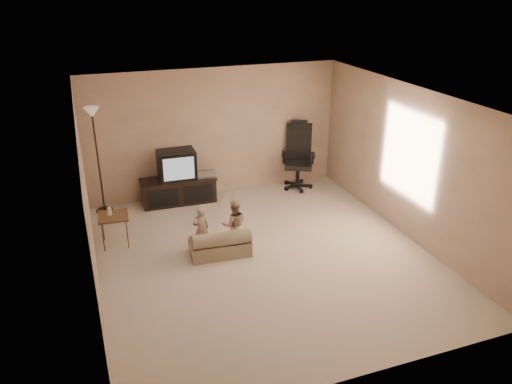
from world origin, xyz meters
TOP-DOWN VIEW (x-y plane):
  - floor at (0.00, 0.00)m, footprint 5.50×5.50m
  - room_shell at (0.00, 0.00)m, footprint 5.50×5.50m
  - tv_stand at (-0.83, 2.49)m, footprint 1.47×0.59m
  - office_chair at (1.66, 2.43)m, footprint 0.83×0.85m
  - side_table at (-2.15, 1.20)m, footprint 0.50×0.50m
  - floor_lamp at (-2.23, 2.55)m, footprint 0.31×0.31m
  - child_sofa at (-0.63, 0.28)m, footprint 0.97×0.59m
  - toddler_left at (-0.87, 0.51)m, footprint 0.32×0.26m
  - toddler_right at (-0.36, 0.40)m, footprint 0.44×0.29m

SIDE VIEW (x-z plane):
  - floor at x=0.00m, z-range 0.00..0.00m
  - child_sofa at x=-0.63m, z-range -0.04..0.41m
  - toddler_left at x=-0.87m, z-range 0.00..0.77m
  - toddler_right at x=-0.36m, z-range 0.00..0.85m
  - tv_stand at x=-0.83m, z-range -0.09..0.96m
  - office_chair at x=1.66m, z-range -0.19..1.18m
  - side_table at x=-2.15m, z-range 0.15..0.86m
  - floor_lamp at x=-2.23m, z-range 0.45..2.43m
  - room_shell at x=0.00m, z-range -1.23..4.27m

